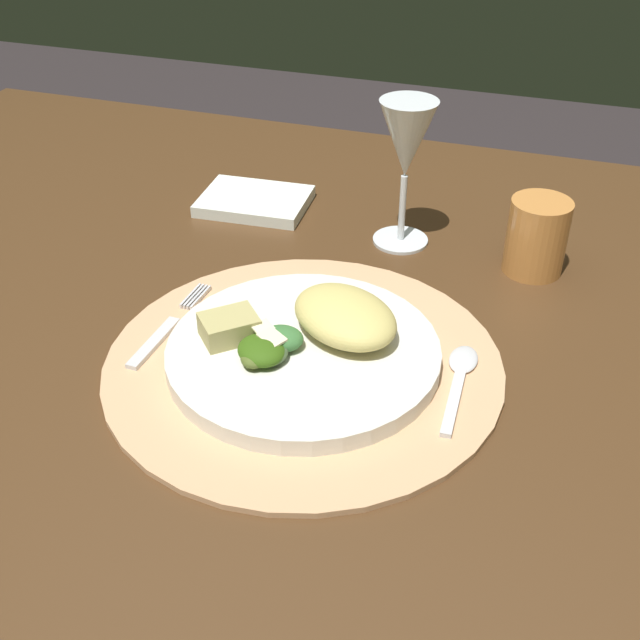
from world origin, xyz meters
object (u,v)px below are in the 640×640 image
wine_glass (407,145)px  napkin (255,201)px  spoon (460,373)px  dining_table (281,409)px  dinner_plate (303,353)px  amber_tumbler (537,237)px  fork (167,328)px

wine_glass → napkin: bearing=171.3°
napkin → wine_glass: wine_glass is taller
wine_glass → spoon: bearing=-64.3°
dining_table → wine_glass: bearing=64.5°
wine_glass → dining_table: bearing=-115.5°
dinner_plate → wine_glass: size_ratio=1.49×
napkin → amber_tumbler: (0.36, -0.05, 0.04)m
spoon → napkin: size_ratio=0.97×
dinner_plate → fork: bearing=178.6°
dinner_plate → napkin: dinner_plate is taller
dining_table → amber_tumbler: 0.35m
dining_table → fork: size_ratio=9.34×
fork → wine_glass: size_ratio=0.88×
spoon → amber_tumbler: size_ratio=1.53×
spoon → wine_glass: wine_glass is taller
dinner_plate → fork: dinner_plate is taller
dining_table → napkin: bearing=117.9°
dining_table → wine_glass: (0.09, 0.19, 0.26)m
dinner_plate → spoon: bearing=10.0°
fork → spoon: size_ratio=1.16×
dinner_plate → napkin: (-0.17, 0.30, -0.01)m
dinner_plate → spoon: (0.15, 0.03, -0.01)m
dining_table → wine_glass: 0.33m
dining_table → dinner_plate: 0.18m
napkin → wine_glass: (0.20, -0.03, 0.12)m
fork → napkin: size_ratio=1.12×
amber_tumbler → fork: bearing=-143.7°
wine_glass → amber_tumbler: wine_glass is taller
wine_glass → amber_tumbler: size_ratio=2.03×
fork → dining_table: bearing=40.9°
spoon → amber_tumbler: bearing=79.3°
dinner_plate → napkin: bearing=120.1°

